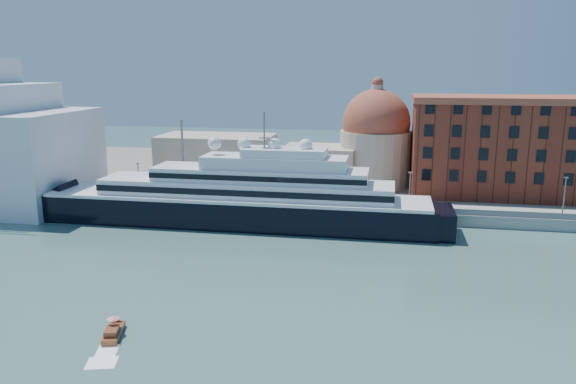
# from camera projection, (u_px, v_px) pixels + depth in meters

# --- Properties ---
(ground) EXTENTS (400.00, 400.00, 0.00)m
(ground) POSITION_uv_depth(u_px,v_px,m) (229.00, 263.00, 93.25)
(ground) COLOR #345B5B
(ground) RESTS_ON ground
(quay) EXTENTS (180.00, 10.00, 2.50)m
(quay) POSITION_uv_depth(u_px,v_px,m) (271.00, 207.00, 125.60)
(quay) COLOR gray
(quay) RESTS_ON ground
(land) EXTENTS (260.00, 72.00, 2.00)m
(land) POSITION_uv_depth(u_px,v_px,m) (300.00, 174.00, 165.00)
(land) COLOR slate
(land) RESTS_ON ground
(quay_fence) EXTENTS (180.00, 0.10, 1.20)m
(quay_fence) POSITION_uv_depth(u_px,v_px,m) (267.00, 203.00, 120.87)
(quay_fence) COLOR slate
(quay_fence) RESTS_ON quay
(superyacht) EXTENTS (90.98, 12.61, 27.19)m
(superyacht) POSITION_uv_depth(u_px,v_px,m) (224.00, 202.00, 115.63)
(superyacht) COLOR black
(superyacht) RESTS_ON ground
(service_barge) EXTENTS (10.66, 3.85, 2.37)m
(service_barge) POSITION_uv_depth(u_px,v_px,m) (51.00, 215.00, 120.82)
(service_barge) COLOR white
(service_barge) RESTS_ON ground
(water_taxi) EXTENTS (3.19, 5.70, 2.57)m
(water_taxi) POSITION_uv_depth(u_px,v_px,m) (113.00, 332.00, 67.73)
(water_taxi) COLOR brown
(water_taxi) RESTS_ON ground
(warehouse) EXTENTS (43.00, 19.00, 23.25)m
(warehouse) POSITION_uv_depth(u_px,v_px,m) (505.00, 146.00, 130.97)
(warehouse) COLOR maroon
(warehouse) RESTS_ON land
(church) EXTENTS (66.00, 18.00, 25.50)m
(church) POSITION_uv_depth(u_px,v_px,m) (314.00, 149.00, 145.11)
(church) COLOR beige
(church) RESTS_ON land
(lamp_posts) EXTENTS (120.80, 2.40, 18.00)m
(lamp_posts) POSITION_uv_depth(u_px,v_px,m) (214.00, 168.00, 124.28)
(lamp_posts) COLOR slate
(lamp_posts) RESTS_ON quay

